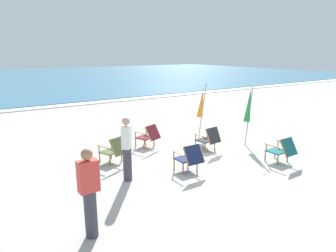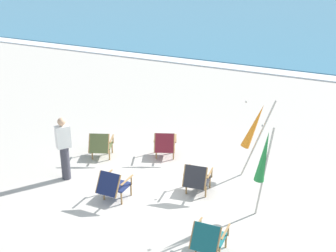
{
  "view_description": "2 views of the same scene",
  "coord_description": "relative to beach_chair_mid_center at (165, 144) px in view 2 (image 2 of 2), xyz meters",
  "views": [
    {
      "loc": [
        -5.33,
        -6.71,
        3.18
      ],
      "look_at": [
        0.21,
        1.82,
        0.63
      ],
      "focal_mm": 32.0,
      "sensor_mm": 36.0,
      "label": 1
    },
    {
      "loc": [
        4.3,
        -8.52,
        5.72
      ],
      "look_at": [
        -0.63,
        2.05,
        0.85
      ],
      "focal_mm": 50.0,
      "sensor_mm": 36.0,
      "label": 2
    }
  ],
  "objects": [
    {
      "name": "ground_plane",
      "position": [
        0.6,
        -1.79,
        -0.42
      ],
      "size": [
        80.0,
        80.0,
        0.0
      ],
      "primitive_type": "plane",
      "color": "#B2AAA0"
    },
    {
      "name": "sea",
      "position": [
        0.6,
        30.01,
        -0.37
      ],
      "size": [
        80.0,
        40.0,
        0.1
      ],
      "primitive_type": "cube",
      "color": "teal",
      "rests_on": "ground"
    },
    {
      "name": "surf_band",
      "position": [
        0.6,
        9.71,
        -0.39
      ],
      "size": [
        80.0,
        1.1,
        0.06
      ],
      "primitive_type": "cube",
      "color": "white",
      "rests_on": "ground"
    },
    {
      "name": "beach_chair_mid_center",
      "position": [
        0.0,
        0.0,
        0.0
      ],
      "size": [
        0.81,
        0.91,
        0.79
      ],
      "color": "maroon",
      "rests_on": "ground"
    },
    {
      "name": "beach_chair_front_left",
      "position": [
        -1.56,
        -0.75,
        0.0
      ],
      "size": [
        0.81,
        0.91,
        0.79
      ],
      "color": "#515B33",
      "rests_on": "ground"
    },
    {
      "name": "beach_chair_far_center",
      "position": [
        2.52,
        -3.4,
        -0.0
      ],
      "size": [
        0.61,
        0.78,
        0.78
      ],
      "color": "#196066",
      "rests_on": "ground"
    },
    {
      "name": "beach_chair_front_right",
      "position": [
        -0.13,
        -2.46,
        -0.0
      ],
      "size": [
        0.6,
        0.77,
        0.78
      ],
      "color": "#19234C",
      "rests_on": "ground"
    },
    {
      "name": "beach_chair_back_right",
      "position": [
        1.47,
        -1.38,
        0.0
      ],
      "size": [
        0.66,
        0.79,
        0.8
      ],
      "color": "#28282D",
      "rests_on": "ground"
    },
    {
      "name": "umbrella_furled_orange",
      "position": [
        2.37,
        0.11,
        0.88
      ],
      "size": [
        0.77,
        0.54,
        2.0
      ],
      "color": "#B7B2A8",
      "rests_on": "ground"
    },
    {
      "name": "umbrella_furled_green",
      "position": [
        3.03,
        -1.59,
        0.96
      ],
      "size": [
        0.35,
        0.24,
        2.12
      ],
      "color": "#B7B2A8",
      "rests_on": "ground"
    },
    {
      "name": "person_near_chairs",
      "position": [
        -1.75,
        -2.04,
        0.42
      ],
      "size": [
        0.36,
        0.39,
        1.63
      ],
      "color": "#383842",
      "rests_on": "ground"
    }
  ]
}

